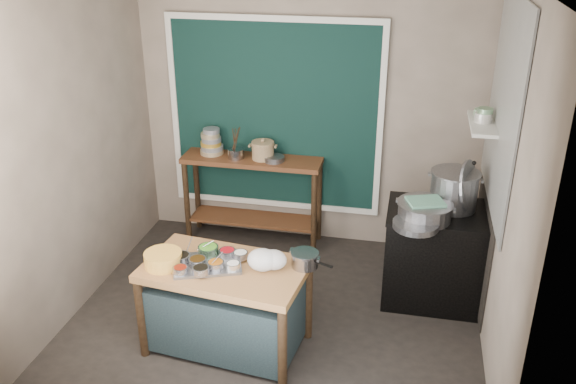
% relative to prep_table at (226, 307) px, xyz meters
% --- Properties ---
extents(floor, '(3.50, 3.00, 0.02)m').
position_rel_prep_table_xyz_m(floor, '(0.29, 0.52, -0.39)').
color(floor, black).
rests_on(floor, ground).
extents(back_wall, '(3.50, 0.02, 2.80)m').
position_rel_prep_table_xyz_m(back_wall, '(0.29, 2.03, 1.02)').
color(back_wall, gray).
rests_on(back_wall, floor).
extents(left_wall, '(0.02, 3.00, 2.80)m').
position_rel_prep_table_xyz_m(left_wall, '(-1.47, 0.52, 1.02)').
color(left_wall, gray).
rests_on(left_wall, floor).
extents(right_wall, '(0.02, 3.00, 2.80)m').
position_rel_prep_table_xyz_m(right_wall, '(2.05, 0.52, 1.02)').
color(right_wall, gray).
rests_on(right_wall, floor).
extents(curtain_panel, '(2.10, 0.02, 1.90)m').
position_rel_prep_table_xyz_m(curtain_panel, '(-0.06, 1.99, 0.98)').
color(curtain_panel, black).
rests_on(curtain_panel, back_wall).
extents(curtain_frame, '(2.22, 0.03, 2.02)m').
position_rel_prep_table_xyz_m(curtain_frame, '(-0.06, 1.98, 0.98)').
color(curtain_frame, beige).
rests_on(curtain_frame, back_wall).
extents(tile_panel, '(0.02, 1.70, 1.70)m').
position_rel_prep_table_xyz_m(tile_panel, '(2.02, 1.07, 1.48)').
color(tile_panel, '#B2B2AA').
rests_on(tile_panel, right_wall).
extents(soot_patch, '(0.01, 1.30, 1.30)m').
position_rel_prep_table_xyz_m(soot_patch, '(2.03, 1.17, 0.32)').
color(soot_patch, black).
rests_on(soot_patch, right_wall).
extents(wall_shelf, '(0.22, 0.70, 0.03)m').
position_rel_prep_table_xyz_m(wall_shelf, '(1.92, 1.37, 1.23)').
color(wall_shelf, beige).
rests_on(wall_shelf, right_wall).
extents(prep_table, '(1.33, 0.86, 0.75)m').
position_rel_prep_table_xyz_m(prep_table, '(0.00, 0.00, 0.00)').
color(prep_table, '#986137').
rests_on(prep_table, floor).
extents(back_counter, '(1.45, 0.40, 0.95)m').
position_rel_prep_table_xyz_m(back_counter, '(-0.26, 1.80, 0.10)').
color(back_counter, '#4E2B16').
rests_on(back_counter, floor).
extents(stove_block, '(0.90, 0.68, 0.85)m').
position_rel_prep_table_xyz_m(stove_block, '(1.64, 1.07, 0.05)').
color(stove_block, black).
rests_on(stove_block, floor).
extents(stove_top, '(0.92, 0.69, 0.03)m').
position_rel_prep_table_xyz_m(stove_top, '(1.64, 1.07, 0.49)').
color(stove_top, black).
rests_on(stove_top, stove_block).
extents(condiment_tray, '(0.61, 0.52, 0.02)m').
position_rel_prep_table_xyz_m(condiment_tray, '(-0.13, -0.01, 0.39)').
color(condiment_tray, gray).
rests_on(condiment_tray, prep_table).
extents(condiment_bowls, '(0.57, 0.45, 0.06)m').
position_rel_prep_table_xyz_m(condiment_bowls, '(-0.14, -0.01, 0.43)').
color(condiment_bowls, gray).
rests_on(condiment_bowls, condiment_tray).
extents(yellow_basin, '(0.37, 0.37, 0.11)m').
position_rel_prep_table_xyz_m(yellow_basin, '(-0.46, -0.08, 0.43)').
color(yellow_basin, '#EC9D3F').
rests_on(yellow_basin, prep_table).
extents(saucepan, '(0.29, 0.29, 0.12)m').
position_rel_prep_table_xyz_m(saucepan, '(0.61, 0.13, 0.44)').
color(saucepan, gray).
rests_on(saucepan, prep_table).
extents(plastic_bag_a, '(0.28, 0.26, 0.17)m').
position_rel_prep_table_xyz_m(plastic_bag_a, '(0.30, 0.02, 0.46)').
color(plastic_bag_a, white).
rests_on(plastic_bag_a, prep_table).
extents(plastic_bag_b, '(0.24, 0.22, 0.15)m').
position_rel_prep_table_xyz_m(plastic_bag_b, '(0.38, 0.05, 0.45)').
color(plastic_bag_b, white).
rests_on(plastic_bag_b, prep_table).
extents(bowl_stack, '(0.25, 0.25, 0.28)m').
position_rel_prep_table_xyz_m(bowl_stack, '(-0.70, 1.83, 0.70)').
color(bowl_stack, tan).
rests_on(bowl_stack, back_counter).
extents(utensil_cup, '(0.20, 0.20, 0.10)m').
position_rel_prep_table_xyz_m(utensil_cup, '(-0.42, 1.76, 0.63)').
color(utensil_cup, gray).
rests_on(utensil_cup, back_counter).
extents(ceramic_crock, '(0.27, 0.27, 0.16)m').
position_rel_prep_table_xyz_m(ceramic_crock, '(-0.14, 1.80, 0.66)').
color(ceramic_crock, '#8D724D').
rests_on(ceramic_crock, back_counter).
extents(wide_bowl, '(0.23, 0.23, 0.05)m').
position_rel_prep_table_xyz_m(wide_bowl, '(-0.01, 1.76, 0.60)').
color(wide_bowl, gray).
rests_on(wide_bowl, back_counter).
extents(stock_pot, '(0.49, 0.49, 0.34)m').
position_rel_prep_table_xyz_m(stock_pot, '(1.73, 1.16, 0.68)').
color(stock_pot, gray).
rests_on(stock_pot, stove_top).
extents(pot_lid, '(0.26, 0.48, 0.46)m').
position_rel_prep_table_xyz_m(pot_lid, '(1.85, 1.14, 0.73)').
color(pot_lid, gray).
rests_on(pot_lid, stove_top).
extents(steamer, '(0.57, 0.57, 0.15)m').
position_rel_prep_table_xyz_m(steamer, '(1.49, 0.88, 0.58)').
color(steamer, gray).
rests_on(steamer, stove_top).
extents(green_cloth, '(0.35, 0.31, 0.02)m').
position_rel_prep_table_xyz_m(green_cloth, '(1.49, 0.88, 0.67)').
color(green_cloth, '#63A07A').
rests_on(green_cloth, steamer).
extents(shallow_pan, '(0.42, 0.42, 0.05)m').
position_rel_prep_table_xyz_m(shallow_pan, '(1.43, 0.71, 0.53)').
color(shallow_pan, gray).
rests_on(shallow_pan, stove_top).
extents(shelf_bowl_stack, '(0.15, 0.15, 0.12)m').
position_rel_prep_table_xyz_m(shelf_bowl_stack, '(1.92, 1.37, 1.30)').
color(shelf_bowl_stack, silver).
rests_on(shelf_bowl_stack, wall_shelf).
extents(shelf_bowl_green, '(0.16, 0.16, 0.05)m').
position_rel_prep_table_xyz_m(shelf_bowl_green, '(1.92, 1.59, 1.26)').
color(shelf_bowl_green, gray).
rests_on(shelf_bowl_green, wall_shelf).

